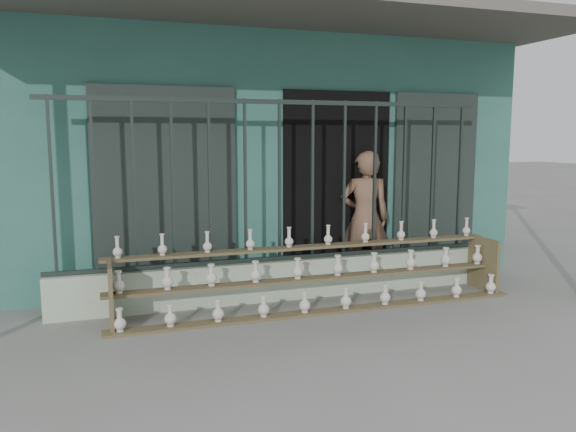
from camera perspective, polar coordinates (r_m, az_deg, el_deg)
name	(u,v)px	position (r m, az deg, el deg)	size (l,w,h in m)	color
ground	(322,337)	(5.34, 3.45, -12.14)	(60.00, 60.00, 0.00)	slate
workshop_building	(225,151)	(9.08, -6.43, 6.59)	(7.40, 6.60, 3.21)	#31675B
parapet_wall	(280,280)	(6.44, -0.84, -6.49)	(5.00, 0.20, 0.45)	beige
security_fence	(280,181)	(6.26, -0.86, 3.53)	(5.00, 0.04, 1.80)	#283330
shelf_rack	(318,275)	(6.13, 3.04, -5.98)	(4.50, 0.68, 0.85)	brown
elderly_woman	(365,218)	(7.06, 7.83, -0.22)	(0.61, 0.40, 1.67)	brown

